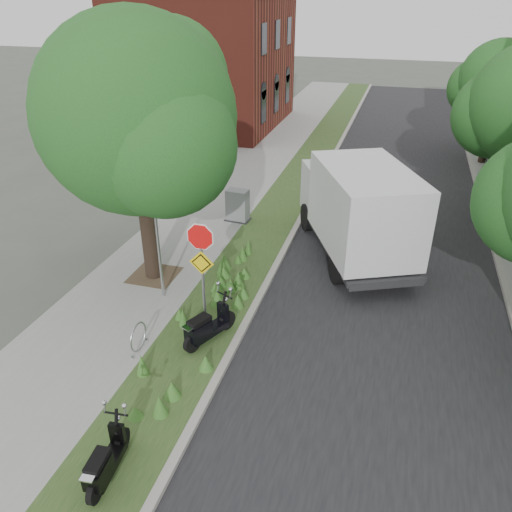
% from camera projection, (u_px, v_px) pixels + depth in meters
% --- Properties ---
extents(ground, '(120.00, 120.00, 0.00)m').
position_uv_depth(ground, '(250.00, 358.00, 12.35)').
color(ground, '#4C5147').
rests_on(ground, ground).
extents(sidewalk_near, '(3.50, 60.00, 0.12)m').
position_uv_depth(sidewalk_near, '(224.00, 195.00, 21.82)').
color(sidewalk_near, gray).
rests_on(sidewalk_near, ground).
extents(verge, '(2.00, 60.00, 0.12)m').
position_uv_depth(verge, '(285.00, 202.00, 21.14)').
color(verge, '#233F1B').
rests_on(verge, ground).
extents(kerb_near, '(0.20, 60.00, 0.13)m').
position_uv_depth(kerb_near, '(308.00, 204.00, 20.89)').
color(kerb_near, '#9E9991').
rests_on(kerb_near, ground).
extents(road, '(7.00, 60.00, 0.01)m').
position_uv_depth(road, '(394.00, 215.00, 20.05)').
color(road, black).
rests_on(road, ground).
extents(kerb_far, '(0.20, 60.00, 0.13)m').
position_uv_depth(kerb_far, '(488.00, 224.00, 19.15)').
color(kerb_far, '#9E9991').
rests_on(kerb_far, ground).
extents(street_tree_main, '(6.21, 5.54, 7.66)m').
position_uv_depth(street_tree_main, '(136.00, 125.00, 13.49)').
color(street_tree_main, black).
rests_on(street_tree_main, ground).
extents(bare_post, '(0.08, 0.08, 4.00)m').
position_uv_depth(bare_post, '(157.00, 234.00, 13.66)').
color(bare_post, '#A5A8AD').
rests_on(bare_post, ground).
extents(bike_hoop, '(0.06, 0.78, 0.77)m').
position_uv_depth(bike_hoop, '(138.00, 337.00, 12.28)').
color(bike_hoop, '#A5A8AD').
rests_on(bike_hoop, ground).
extents(sign_assembly, '(0.94, 0.08, 3.22)m').
position_uv_depth(sign_assembly, '(201.00, 257.00, 12.09)').
color(sign_assembly, '#A5A8AD').
rests_on(sign_assembly, ground).
extents(fence_far, '(0.04, 24.00, 1.00)m').
position_uv_depth(fence_far, '(511.00, 212.00, 18.69)').
color(fence_far, black).
rests_on(fence_far, ground).
extents(brick_building, '(9.40, 10.40, 8.30)m').
position_uv_depth(brick_building, '(207.00, 57.00, 31.27)').
color(brick_building, maroon).
rests_on(brick_building, ground).
extents(far_tree_c, '(4.37, 3.89, 5.93)m').
position_uv_depth(far_tree_c, '(497.00, 84.00, 23.98)').
color(far_tree_c, black).
rests_on(far_tree_c, ground).
extents(scooter_near, '(0.42, 1.61, 0.77)m').
position_uv_depth(scooter_near, '(104.00, 467.00, 8.96)').
color(scooter_near, black).
rests_on(scooter_near, ground).
extents(scooter_far, '(0.88, 1.65, 0.84)m').
position_uv_depth(scooter_far, '(205.00, 330.00, 12.48)').
color(scooter_far, black).
rests_on(scooter_far, ground).
extents(box_truck, '(4.66, 6.51, 2.76)m').
position_uv_depth(box_truck, '(358.00, 206.00, 16.23)').
color(box_truck, '#262628').
rests_on(box_truck, ground).
extents(utility_cabinet, '(0.97, 0.69, 1.23)m').
position_uv_depth(utility_cabinet, '(238.00, 206.00, 19.08)').
color(utility_cabinet, '#262628').
rests_on(utility_cabinet, ground).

